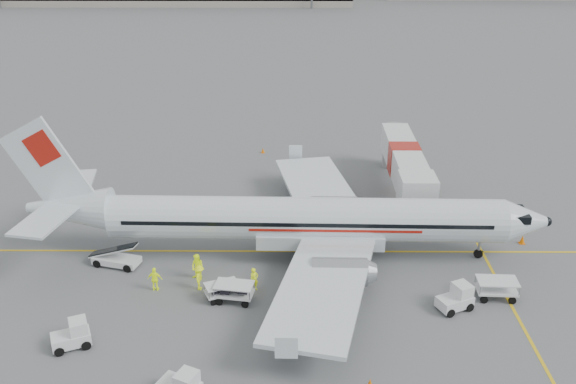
% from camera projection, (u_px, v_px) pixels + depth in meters
% --- Properties ---
extents(ground, '(360.00, 360.00, 0.00)m').
position_uv_depth(ground, '(288.00, 251.00, 46.23)').
color(ground, '#56595B').
extents(stripe_lead, '(44.00, 0.20, 0.01)m').
position_uv_depth(stripe_lead, '(288.00, 251.00, 46.23)').
color(stripe_lead, yellow).
rests_on(stripe_lead, ground).
extents(stripe_cross, '(0.20, 20.00, 0.01)m').
position_uv_depth(stripe_cross, '(518.00, 317.00, 38.86)').
color(stripe_cross, yellow).
rests_on(stripe_cross, ground).
extents(aircraft, '(36.66, 29.03, 9.94)m').
position_uv_depth(aircraft, '(307.00, 192.00, 43.67)').
color(aircraft, silver).
rests_on(aircraft, ground).
extents(jet_bridge, '(3.25, 16.62, 4.36)m').
position_uv_depth(jet_bridge, '(403.00, 170.00, 54.71)').
color(jet_bridge, silver).
rests_on(jet_bridge, ground).
extents(belt_loader, '(4.55, 2.68, 2.31)m').
position_uv_depth(belt_loader, '(115.00, 251.00, 43.99)').
color(belt_loader, silver).
rests_on(belt_loader, ground).
extents(tug_fore, '(2.46, 2.03, 1.65)m').
position_uv_depth(tug_fore, '(455.00, 298.00, 39.32)').
color(tug_fore, silver).
rests_on(tug_fore, ground).
extents(tug_mid, '(2.44, 2.02, 1.64)m').
position_uv_depth(tug_mid, '(179.00, 384.00, 32.26)').
color(tug_mid, silver).
rests_on(tug_mid, ground).
extents(tug_aft, '(2.43, 1.95, 1.64)m').
position_uv_depth(tug_aft, '(70.00, 335.00, 35.96)').
color(tug_aft, silver).
rests_on(tug_aft, ground).
extents(cart_loaded_a, '(2.39, 1.94, 1.08)m').
position_uv_depth(cart_loaded_a, '(222.00, 291.00, 40.51)').
color(cart_loaded_a, silver).
rests_on(cart_loaded_a, ground).
extents(cart_loaded_b, '(2.59, 1.79, 1.25)m').
position_uv_depth(cart_loaded_b, '(234.00, 292.00, 40.21)').
color(cart_loaded_b, silver).
rests_on(cart_loaded_b, ground).
extents(cart_empty_a, '(2.72, 1.99, 1.28)m').
position_uv_depth(cart_empty_a, '(327.00, 325.00, 37.03)').
color(cart_empty_a, silver).
rests_on(cart_empty_a, ground).
extents(cart_empty_b, '(2.58, 1.60, 1.31)m').
position_uv_depth(cart_empty_b, '(496.00, 289.00, 40.52)').
color(cart_empty_b, silver).
rests_on(cart_empty_b, ground).
extents(cone_nose, '(0.42, 0.42, 0.68)m').
position_uv_depth(cone_nose, '(522.00, 239.00, 47.18)').
color(cone_nose, '#F86C02').
rests_on(cone_nose, ground).
extents(cone_port, '(0.34, 0.34, 0.55)m').
position_uv_depth(cone_port, '(263.00, 150.00, 64.45)').
color(cone_port, '#F86C02').
rests_on(cone_port, ground).
extents(cone_stbd, '(0.42, 0.42, 0.69)m').
position_uv_depth(cone_stbd, '(370.00, 384.00, 32.96)').
color(cone_stbd, '#F86C02').
rests_on(cone_stbd, ground).
extents(crew_a, '(0.69, 0.62, 1.59)m').
position_uv_depth(crew_a, '(254.00, 279.00, 41.29)').
color(crew_a, '#E6FF10').
rests_on(crew_a, ground).
extents(crew_b, '(1.13, 1.06, 1.86)m').
position_uv_depth(crew_b, '(197.00, 267.00, 42.41)').
color(crew_b, '#E6FF10').
rests_on(crew_b, ground).
extents(crew_c, '(0.65, 1.12, 1.73)m').
position_uv_depth(crew_c, '(200.00, 278.00, 41.36)').
color(crew_c, '#E6FF10').
rests_on(crew_c, ground).
extents(crew_d, '(1.00, 0.48, 1.65)m').
position_uv_depth(crew_d, '(155.00, 279.00, 41.26)').
color(crew_d, '#E6FF10').
rests_on(crew_d, ground).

